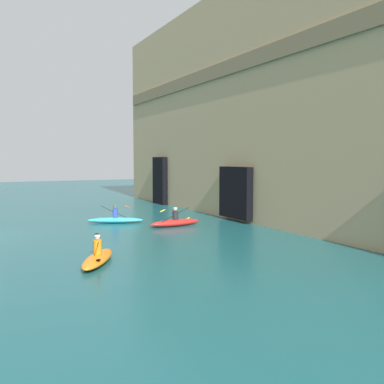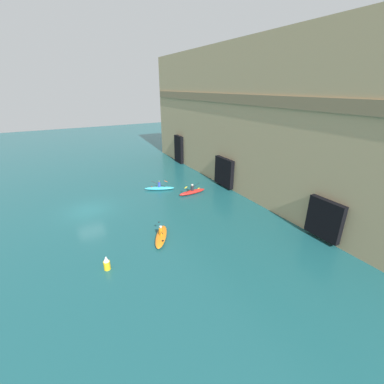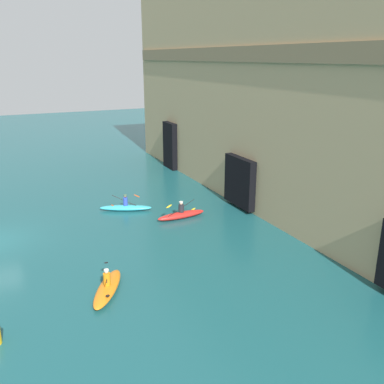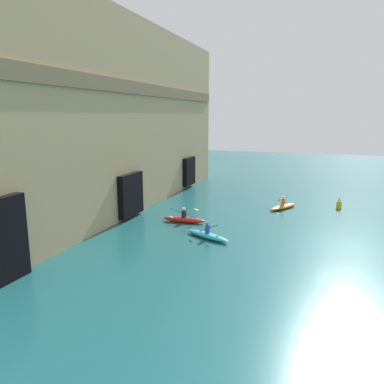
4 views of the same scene
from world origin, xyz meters
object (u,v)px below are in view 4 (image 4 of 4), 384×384
Objects in this scene: kayak_cyan at (207,235)px; marker_buoy at (339,203)px; kayak_red at (184,219)px; kayak_orange at (283,206)px.

kayak_cyan reaches higher than marker_buoy.
kayak_red reaches higher than marker_buoy.
kayak_red is 3.24× the size of marker_buoy.
kayak_red is at bearing 127.70° from marker_buoy.
kayak_red is at bearing -22.03° from kayak_cyan.
marker_buoy is at bearing -101.32° from kayak_cyan.
marker_buoy is (1.82, -4.69, 0.27)m from kayak_orange.
kayak_orange is 1.01× the size of kayak_red.
kayak_orange is 9.75m from kayak_red.
kayak_red is 14.48m from marker_buoy.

